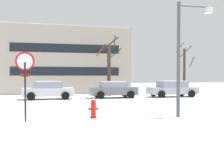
{
  "coord_description": "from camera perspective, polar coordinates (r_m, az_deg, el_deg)",
  "views": [
    {
      "loc": [
        -0.62,
        -13.11,
        1.84
      ],
      "look_at": [
        4.01,
        5.6,
        1.31
      ],
      "focal_mm": 42.95,
      "sensor_mm": 36.0,
      "label": 1
    }
  ],
  "objects": [
    {
      "name": "road_surface",
      "position": [
        16.92,
        -11.76,
        -4.7
      ],
      "size": [
        80.0,
        9.39,
        0.0
      ],
      "color": "#B7BCC4",
      "rests_on": "ground"
    },
    {
      "name": "tree_far_left",
      "position": [
        28.06,
        15.19,
        2.95
      ],
      "size": [
        1.76,
        1.85,
        5.38
      ],
      "color": "#423326",
      "rests_on": "ground"
    },
    {
      "name": "fire_hydrant",
      "position": [
        11.93,
        -3.97,
        -5.17
      ],
      "size": [
        0.44,
        0.3,
        0.88
      ],
      "color": "red",
      "rests_on": "ground"
    },
    {
      "name": "street_lamp",
      "position": [
        12.74,
        15.32,
        7.75
      ],
      "size": [
        1.77,
        0.36,
        5.21
      ],
      "color": "#4C4F54",
      "rests_on": "ground"
    },
    {
      "name": "tree_far_right",
      "position": [
        25.93,
        -0.63,
        3.65
      ],
      "size": [
        2.54,
        1.93,
        5.8
      ],
      "color": "#423326",
      "rests_on": "ground"
    },
    {
      "name": "building_far_left",
      "position": [
        32.8,
        -10.16,
        4.71
      ],
      "size": [
        14.11,
        8.6,
        7.31
      ],
      "color": "#B2A899",
      "rests_on": "ground"
    },
    {
      "name": "parked_car_gray",
      "position": [
        23.22,
        0.3,
        -1.15
      ],
      "size": [
        4.02,
        2.0,
        1.44
      ],
      "color": "slate",
      "rests_on": "ground"
    },
    {
      "name": "parked_car_silver",
      "position": [
        25.02,
        12.68,
        -0.97
      ],
      "size": [
        4.46,
        2.06,
        1.47
      ],
      "color": "silver",
      "rests_on": "ground"
    },
    {
      "name": "parked_car_white",
      "position": [
        22.43,
        -13.39,
        -1.25
      ],
      "size": [
        4.05,
        2.07,
        1.48
      ],
      "color": "white",
      "rests_on": "ground"
    },
    {
      "name": "stop_sign",
      "position": [
        11.32,
        -18.02,
        2.26
      ],
      "size": [
        0.76,
        0.13,
        2.84
      ],
      "color": "black",
      "rests_on": "ground"
    },
    {
      "name": "ground_plane",
      "position": [
        13.26,
        -11.16,
        -6.44
      ],
      "size": [
        120.0,
        120.0,
        0.0
      ],
      "primitive_type": "plane",
      "color": "white"
    }
  ]
}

